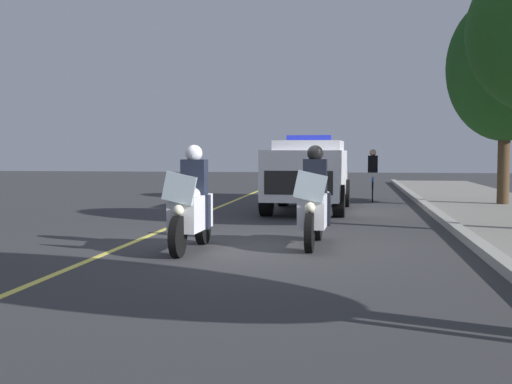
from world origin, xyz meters
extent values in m
plane|color=#333335|center=(0.00, 0.00, 0.00)|extent=(80.00, 80.00, 0.00)
cube|color=#9E9B93|center=(0.00, 3.73, 0.07)|extent=(48.00, 0.24, 0.15)
cube|color=#E0D14C|center=(0.00, -2.17, 0.00)|extent=(48.00, 0.12, 0.01)
cylinder|color=black|center=(1.49, -0.94, 0.32)|extent=(0.64, 0.14, 0.64)
cylinder|color=black|center=(-0.01, -0.89, 0.32)|extent=(0.64, 0.16, 0.64)
cube|color=white|center=(0.76, -0.91, 0.62)|extent=(1.21, 0.48, 0.56)
ellipsoid|color=white|center=(0.81, -0.92, 0.92)|extent=(0.57, 0.34, 0.24)
cube|color=silver|center=(1.39, -0.93, 1.05)|extent=(0.08, 0.56, 0.53)
sphere|color=#F9F4CC|center=(1.45, -0.94, 0.72)|extent=(0.17, 0.17, 0.17)
sphere|color=red|center=(1.25, -1.09, 0.98)|extent=(0.09, 0.09, 0.09)
sphere|color=#1933F2|center=(1.26, -0.77, 0.98)|extent=(0.09, 0.09, 0.09)
cube|color=black|center=(0.53, -0.91, 1.18)|extent=(0.29, 0.41, 0.60)
cube|color=black|center=(0.59, -0.71, 0.62)|extent=(0.18, 0.15, 0.56)
cube|color=black|center=(0.58, -1.11, 0.62)|extent=(0.18, 0.15, 0.56)
sphere|color=silver|center=(0.55, -0.91, 1.58)|extent=(0.28, 0.28, 0.28)
cylinder|color=black|center=(0.69, 1.01, 0.32)|extent=(0.64, 0.14, 0.64)
cylinder|color=black|center=(-0.81, 1.05, 0.32)|extent=(0.64, 0.16, 0.64)
cube|color=white|center=(-0.04, 1.03, 0.62)|extent=(1.21, 0.48, 0.56)
ellipsoid|color=white|center=(0.01, 1.03, 0.92)|extent=(0.57, 0.34, 0.24)
cube|color=silver|center=(0.59, 1.01, 1.05)|extent=(0.08, 0.56, 0.53)
sphere|color=#F9F4CC|center=(0.65, 1.01, 0.72)|extent=(0.17, 0.17, 0.17)
sphere|color=red|center=(0.45, 0.85, 0.98)|extent=(0.09, 0.09, 0.09)
sphere|color=#1933F2|center=(0.46, 1.17, 0.98)|extent=(0.09, 0.09, 0.09)
cube|color=black|center=(-0.27, 1.04, 1.18)|extent=(0.29, 0.41, 0.60)
cube|color=black|center=(-0.21, 1.23, 0.62)|extent=(0.18, 0.15, 0.56)
cube|color=black|center=(-0.22, 0.83, 0.62)|extent=(0.18, 0.15, 0.56)
sphere|color=black|center=(-0.25, 1.04, 1.58)|extent=(0.28, 0.28, 0.28)
cube|color=silver|center=(-6.66, 0.49, 1.02)|extent=(4.96, 2.05, 1.24)
cube|color=silver|center=(-6.96, 0.50, 1.72)|extent=(2.45, 1.82, 0.36)
cube|color=#2633D8|center=(-6.76, 0.49, 1.98)|extent=(0.32, 1.21, 0.14)
cube|color=black|center=(-4.27, 0.42, 0.88)|extent=(0.17, 1.62, 0.56)
cylinder|color=black|center=(-5.09, 1.34, 0.40)|extent=(0.81, 0.30, 0.80)
cylinder|color=black|center=(-5.14, -0.46, 0.40)|extent=(0.81, 0.30, 0.80)
cylinder|color=black|center=(-8.19, 1.44, 0.40)|extent=(0.81, 0.30, 0.80)
cylinder|color=black|center=(-8.24, -0.36, 0.40)|extent=(0.81, 0.30, 0.80)
cylinder|color=black|center=(-10.22, 2.29, 0.33)|extent=(0.66, 0.06, 0.66)
cylinder|color=black|center=(-11.32, 2.33, 0.33)|extent=(0.66, 0.06, 0.66)
cube|color=blue|center=(-10.77, 2.31, 0.60)|extent=(1.00, 0.09, 0.36)
cube|color=black|center=(-10.82, 2.31, 1.20)|extent=(0.25, 0.33, 0.56)
sphere|color=tan|center=(-10.79, 2.31, 1.58)|extent=(0.22, 0.22, 0.22)
cylinder|color=#42301E|center=(-8.71, 5.97, 1.39)|extent=(0.34, 0.34, 2.58)
ellipsoid|color=#194216|center=(-8.71, 5.97, 4.01)|extent=(3.33, 3.33, 4.20)
camera|label=1|loc=(11.13, 1.70, 1.61)|focal=46.28mm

